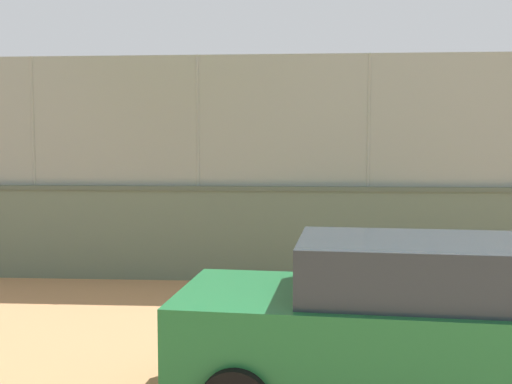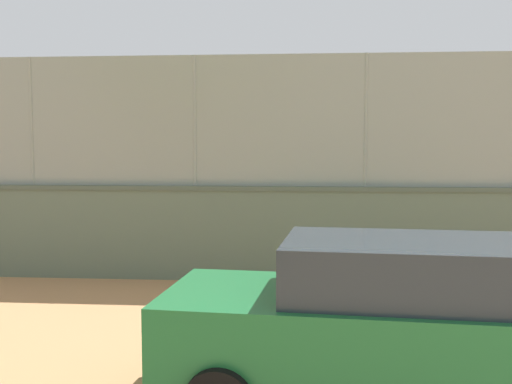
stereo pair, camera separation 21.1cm
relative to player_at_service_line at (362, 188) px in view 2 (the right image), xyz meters
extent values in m
plane|color=tan|center=(3.87, 0.00, -1.00)|extent=(260.00, 260.00, 0.00)
cube|color=slate|center=(2.76, 10.06, -0.17)|extent=(22.06, 0.81, 1.66)
cube|color=#4D594D|center=(2.76, 10.06, 0.70)|extent=(22.06, 0.87, 0.08)
cube|color=gray|center=(2.76, 10.06, 1.93)|extent=(21.61, 0.55, 2.37)
cylinder|color=gray|center=(1.22, 10.10, 1.93)|extent=(0.07, 0.07, 2.37)
cylinder|color=gray|center=(4.31, 10.02, 1.93)|extent=(0.07, 0.07, 2.37)
cylinder|color=gray|center=(7.39, 9.95, 1.93)|extent=(0.07, 0.07, 2.37)
cylinder|color=navy|center=(0.07, 0.09, -0.59)|extent=(0.20, 0.20, 0.83)
cylinder|color=navy|center=(-0.02, -0.10, -0.59)|extent=(0.20, 0.20, 0.83)
cylinder|color=beige|center=(0.02, 0.00, 0.14)|extent=(0.45, 0.45, 0.61)
cylinder|color=#D8AD84|center=(0.11, 0.30, 0.26)|extent=(0.57, 0.32, 0.17)
cylinder|color=#D8AD84|center=(-0.38, -0.17, 0.26)|extent=(0.57, 0.32, 0.17)
sphere|color=#D8AD84|center=(0.02, 0.00, 0.56)|extent=(0.23, 0.23, 0.23)
cylinder|color=red|center=(0.02, 0.00, 0.66)|extent=(0.33, 0.33, 0.05)
cylinder|color=black|center=(-0.54, -0.10, 0.26)|extent=(0.29, 0.15, 0.04)
ellipsoid|color=#333338|center=(-0.74, -0.01, 0.26)|extent=(0.29, 0.15, 0.24)
cylinder|color=black|center=(1.46, 5.82, -0.58)|extent=(0.20, 0.20, 0.84)
cylinder|color=black|center=(1.37, 6.01, -0.58)|extent=(0.20, 0.20, 0.84)
cylinder|color=#429951|center=(1.41, 5.92, 0.15)|extent=(0.45, 0.45, 0.62)
cylinder|color=brown|center=(1.59, 5.65, 0.28)|extent=(0.58, 0.33, 0.17)
cylinder|color=brown|center=(1.56, 6.33, 0.28)|extent=(0.58, 0.33, 0.17)
sphere|color=brown|center=(1.41, 5.92, 0.58)|extent=(0.24, 0.24, 0.24)
cylinder|color=navy|center=(1.41, 5.92, 0.69)|extent=(0.33, 0.33, 0.05)
cylinder|color=black|center=(1.72, 6.40, 0.28)|extent=(0.29, 0.16, 0.04)
ellipsoid|color=#333338|center=(1.92, 6.49, 0.28)|extent=(0.29, 0.15, 0.24)
cylinder|color=#B2B2B2|center=(9.49, 5.61, -0.59)|extent=(0.21, 0.21, 0.83)
cylinder|color=#B2B2B2|center=(9.61, 5.77, -0.59)|extent=(0.21, 0.21, 0.83)
cylinder|color=#3372B2|center=(9.55, 5.69, 0.13)|extent=(0.48, 0.48, 0.61)
cylinder|color=#936B4C|center=(9.40, 5.42, 0.25)|extent=(0.51, 0.43, 0.17)
cylinder|color=#936B4C|center=(9.98, 5.75, 0.25)|extent=(0.51, 0.43, 0.17)
sphere|color=#936B4C|center=(9.55, 5.69, 0.55)|extent=(0.23, 0.23, 0.23)
cylinder|color=black|center=(9.55, 5.69, 0.65)|extent=(0.34, 0.34, 0.05)
sphere|color=#3399D8|center=(-0.04, 0.60, -0.95)|extent=(0.11, 0.11, 0.11)
cube|color=#1E6B38|center=(1.65, 15.30, -0.30)|extent=(4.41, 2.13, 0.78)
cube|color=#28333D|center=(1.44, 15.32, 0.34)|extent=(2.53, 1.73, 0.52)
cylinder|color=black|center=(2.99, 14.31, -0.69)|extent=(0.64, 0.27, 0.62)
camera|label=1|loc=(2.81, 20.75, 1.48)|focal=41.25mm
camera|label=2|loc=(2.60, 20.75, 1.48)|focal=41.25mm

